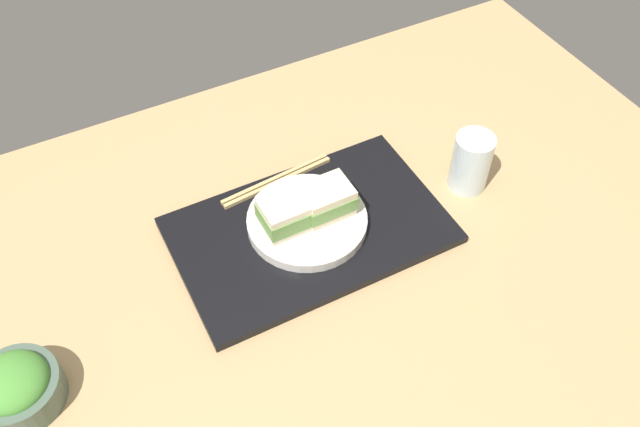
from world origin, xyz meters
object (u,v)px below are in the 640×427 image
(sandwich_plate, at_px, (307,221))
(sandwich_far, at_px, (287,214))
(chopsticks_pair, at_px, (277,181))
(drinking_glass, at_px, (471,162))
(salad_bowl, at_px, (16,384))
(sandwich_near, at_px, (326,200))

(sandwich_plate, distance_m, sandwich_far, 0.05)
(chopsticks_pair, bearing_deg, drinking_glass, 154.26)
(sandwich_plate, xyz_separation_m, salad_bowl, (0.47, 0.08, 0.01))
(sandwich_plate, relative_size, drinking_glass, 1.85)
(chopsticks_pair, bearing_deg, salad_bowl, 21.91)
(sandwich_far, relative_size, salad_bowl, 0.70)
(sandwich_near, relative_size, chopsticks_pair, 0.41)
(sandwich_near, relative_size, drinking_glass, 0.81)
(sandwich_plate, relative_size, chopsticks_pair, 0.94)
(sandwich_near, bearing_deg, sandwich_far, -1.86)
(sandwich_plate, xyz_separation_m, sandwich_near, (-0.03, 0.00, 0.03))
(sandwich_far, xyz_separation_m, chopsticks_pair, (-0.03, -0.11, -0.04))
(sandwich_plate, height_order, salad_bowl, salad_bowl)
(salad_bowl, bearing_deg, drinking_glass, -176.53)
(sandwich_far, bearing_deg, drinking_glass, 173.88)
(chopsticks_pair, bearing_deg, sandwich_near, 108.86)
(salad_bowl, relative_size, chopsticks_pair, 0.56)
(sandwich_far, height_order, drinking_glass, drinking_glass)
(sandwich_far, height_order, salad_bowl, sandwich_far)
(sandwich_near, height_order, sandwich_far, same)
(sandwich_near, height_order, drinking_glass, drinking_glass)
(chopsticks_pair, bearing_deg, sandwich_plate, 91.73)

